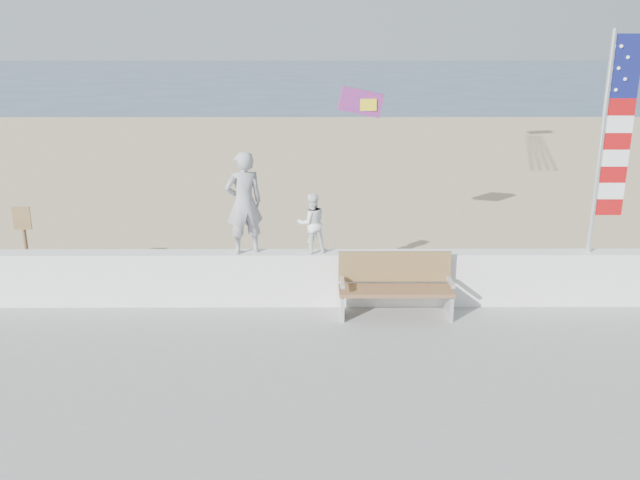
# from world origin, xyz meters

# --- Properties ---
(ground) EXTENTS (220.00, 220.00, 0.00)m
(ground) POSITION_xyz_m (0.00, 0.00, 0.00)
(ground) COLOR #304861
(ground) RESTS_ON ground
(sand) EXTENTS (90.00, 40.00, 0.08)m
(sand) POSITION_xyz_m (0.00, 9.00, 0.04)
(sand) COLOR tan
(sand) RESTS_ON ground
(seawall) EXTENTS (30.00, 0.35, 0.90)m
(seawall) POSITION_xyz_m (0.00, 2.00, 0.63)
(seawall) COLOR white
(seawall) RESTS_ON boardwalk
(adult) EXTENTS (0.71, 0.60, 1.67)m
(adult) POSITION_xyz_m (-1.01, 2.00, 1.91)
(adult) COLOR #99989D
(adult) RESTS_ON seawall
(child) EXTENTS (0.57, 0.50, 0.99)m
(child) POSITION_xyz_m (0.07, 2.00, 1.57)
(child) COLOR white
(child) RESTS_ON seawall
(bench) EXTENTS (1.80, 0.57, 1.00)m
(bench) POSITION_xyz_m (1.40, 1.55, 0.69)
(bench) COLOR brown
(bench) RESTS_ON boardwalk
(flag) EXTENTS (0.50, 0.08, 3.50)m
(flag) POSITION_xyz_m (4.72, 2.00, 2.99)
(flag) COLOR silver
(flag) RESTS_ON seawall
(parafoil_kite) EXTENTS (0.96, 0.31, 0.65)m
(parafoil_kite) POSITION_xyz_m (1.08, 5.58, 3.15)
(parafoil_kite) COLOR red
(parafoil_kite) RESTS_ON ground
(sign) EXTENTS (0.32, 0.07, 1.46)m
(sign) POSITION_xyz_m (-5.15, 3.24, 0.94)
(sign) COLOR brown
(sign) RESTS_ON sand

